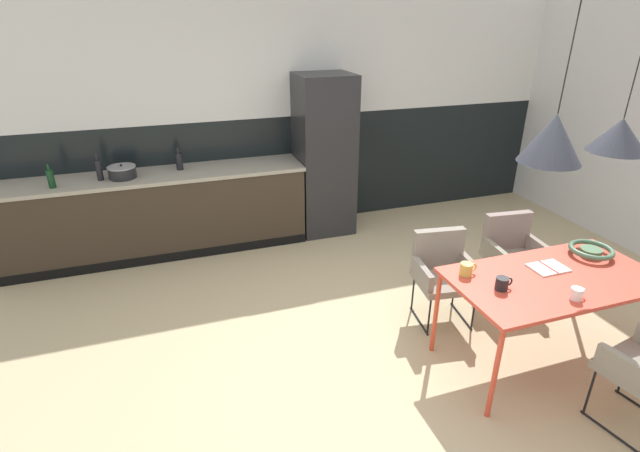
% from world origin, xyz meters
% --- Properties ---
extents(ground_plane, '(9.15, 9.15, 0.00)m').
position_xyz_m(ground_plane, '(0.00, 0.00, 0.00)').
color(ground_plane, tan).
extents(back_wall_splashback_dark, '(7.04, 0.12, 1.37)m').
position_xyz_m(back_wall_splashback_dark, '(0.00, 2.81, 0.69)').
color(back_wall_splashback_dark, black).
rests_on(back_wall_splashback_dark, ground).
extents(back_wall_panel_upper, '(7.04, 0.12, 1.37)m').
position_xyz_m(back_wall_panel_upper, '(0.00, 2.81, 2.06)').
color(back_wall_panel_upper, silver).
rests_on(back_wall_panel_upper, back_wall_splashback_dark).
extents(kitchen_counter, '(3.33, 0.63, 0.92)m').
position_xyz_m(kitchen_counter, '(-1.72, 2.45, 0.46)').
color(kitchen_counter, '#352A1F').
rests_on(kitchen_counter, ground).
extents(refrigerator_column, '(0.64, 0.60, 1.88)m').
position_xyz_m(refrigerator_column, '(0.27, 2.45, 0.94)').
color(refrigerator_column, '#232326').
rests_on(refrigerator_column, ground).
extents(dining_table, '(1.53, 0.81, 0.75)m').
position_xyz_m(dining_table, '(1.06, -0.44, 0.70)').
color(dining_table, '#D2422F').
rests_on(dining_table, ground).
extents(armchair_head_of_table, '(0.54, 0.53, 0.79)m').
position_xyz_m(armchair_head_of_table, '(0.63, 0.35, 0.50)').
color(armchair_head_of_table, gray).
rests_on(armchair_head_of_table, ground).
extents(armchair_corner_seat, '(0.53, 0.52, 0.80)m').
position_xyz_m(armchair_corner_seat, '(1.44, 0.45, 0.50)').
color(armchair_corner_seat, gray).
rests_on(armchair_corner_seat, ground).
extents(fruit_bowl, '(0.33, 0.33, 0.07)m').
position_xyz_m(fruit_bowl, '(1.56, -0.26, 0.80)').
color(fruit_bowl, '#4C704C').
rests_on(fruit_bowl, dining_table).
extents(open_book, '(0.26, 0.20, 0.02)m').
position_xyz_m(open_book, '(1.09, -0.32, 0.76)').
color(open_book, white).
rests_on(open_book, dining_table).
extents(mug_short_terracotta, '(0.13, 0.09, 0.09)m').
position_xyz_m(mug_short_terracotta, '(0.45, -0.21, 0.80)').
color(mug_short_terracotta, gold).
rests_on(mug_short_terracotta, dining_table).
extents(mug_dark_espresso, '(0.13, 0.09, 0.09)m').
position_xyz_m(mug_dark_espresso, '(0.57, -0.46, 0.80)').
color(mug_dark_espresso, black).
rests_on(mug_dark_espresso, dining_table).
extents(mug_tall_blue, '(0.12, 0.08, 0.08)m').
position_xyz_m(mug_tall_blue, '(0.97, -0.71, 0.80)').
color(mug_tall_blue, white).
rests_on(mug_tall_blue, dining_table).
extents(cooking_pot, '(0.28, 0.28, 0.15)m').
position_xyz_m(cooking_pot, '(-1.97, 2.41, 0.98)').
color(cooking_pot, black).
rests_on(cooking_pot, kitchen_counter).
extents(bottle_spice_small, '(0.07, 0.07, 0.25)m').
position_xyz_m(bottle_spice_small, '(-1.38, 2.52, 1.02)').
color(bottle_spice_small, black).
rests_on(bottle_spice_small, kitchen_counter).
extents(bottle_oil_tall, '(0.06, 0.06, 0.30)m').
position_xyz_m(bottle_oil_tall, '(-2.18, 2.41, 1.03)').
color(bottle_oil_tall, black).
rests_on(bottle_oil_tall, kitchen_counter).
extents(bottle_vinegar_dark, '(0.07, 0.07, 0.24)m').
position_xyz_m(bottle_vinegar_dark, '(-2.61, 2.31, 1.01)').
color(bottle_vinegar_dark, '#0F3319').
rests_on(bottle_vinegar_dark, kitchen_counter).
extents(pendant_lamp_over_table_near, '(0.38, 0.38, 1.04)m').
position_xyz_m(pendant_lamp_over_table_near, '(0.75, -0.46, 1.80)').
color(pendant_lamp_over_table_near, black).
extents(pendant_lamp_over_table_far, '(0.38, 0.38, 1.04)m').
position_xyz_m(pendant_lamp_over_table_far, '(1.36, -0.40, 1.76)').
color(pendant_lamp_over_table_far, black).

